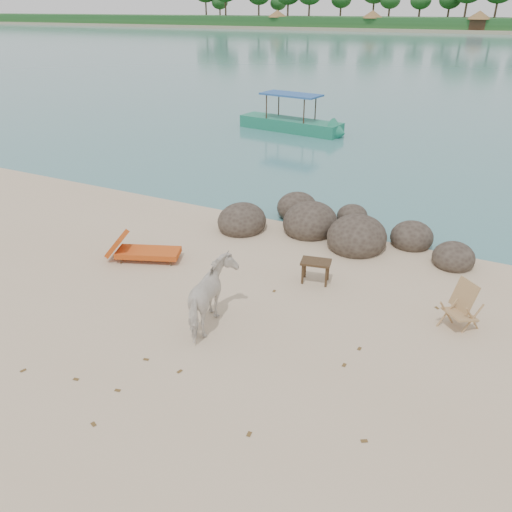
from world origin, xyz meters
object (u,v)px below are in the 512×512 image
(lounge_chair, at_px, (148,250))
(deck_chair, at_px, (461,309))
(boat_near, at_px, (291,100))
(boulders, at_px, (328,228))
(side_table, at_px, (315,273))
(cow, at_px, (212,298))

(lounge_chair, distance_m, deck_chair, 6.96)
(boat_near, bearing_deg, lounge_chair, -72.35)
(deck_chair, bearing_deg, lounge_chair, -134.13)
(boulders, relative_size, side_table, 10.27)
(boulders, xyz_separation_m, cow, (-0.52, -4.98, 0.41))
(lounge_chair, bearing_deg, boat_near, 78.55)
(lounge_chair, bearing_deg, cow, -52.41)
(side_table, bearing_deg, boulders, 91.50)
(lounge_chair, height_order, boat_near, boat_near)
(boulders, bearing_deg, side_table, -76.75)
(boulders, height_order, cow, cow)
(boat_near, bearing_deg, side_table, -57.17)
(side_table, height_order, deck_chair, deck_chair)
(boulders, height_order, deck_chair, deck_chair)
(lounge_chair, relative_size, boat_near, 0.32)
(boulders, height_order, side_table, boulders)
(deck_chair, height_order, boat_near, boat_near)
(side_table, relative_size, lounge_chair, 0.34)
(side_table, relative_size, deck_chair, 0.74)
(deck_chair, bearing_deg, cow, -110.93)
(cow, xyz_separation_m, side_table, (1.12, 2.45, -0.38))
(side_table, xyz_separation_m, boat_near, (-6.56, 13.82, 1.17))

